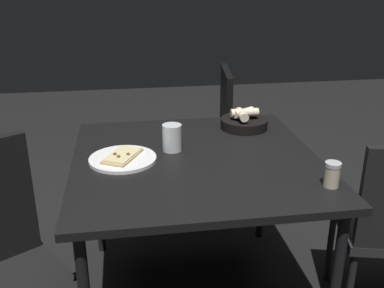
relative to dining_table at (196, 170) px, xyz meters
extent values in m
cube|color=black|center=(0.00, 0.00, 0.04)|extent=(1.02, 1.02, 0.03)
cylinder|color=black|center=(-0.45, -0.45, -0.32)|extent=(0.04, 0.04, 0.69)
cylinder|color=black|center=(-0.45, 0.45, -0.32)|extent=(0.04, 0.04, 0.69)
cylinder|color=white|center=(-0.01, -0.30, 0.07)|extent=(0.28, 0.28, 0.01)
cube|color=tan|center=(-0.01, -0.30, 0.08)|extent=(0.21, 0.18, 0.01)
cube|color=beige|center=(-0.01, -0.30, 0.09)|extent=(0.20, 0.16, 0.01)
sphere|color=brown|center=(0.00, -0.28, 0.09)|extent=(0.02, 0.02, 0.02)
sphere|color=brown|center=(0.02, -0.32, 0.09)|extent=(0.02, 0.02, 0.02)
sphere|color=brown|center=(-0.01, -0.33, 0.09)|extent=(0.02, 0.02, 0.02)
cylinder|color=black|center=(-0.33, 0.29, 0.08)|extent=(0.23, 0.23, 0.05)
cylinder|color=#F4DFBF|center=(-0.29, 0.27, 0.14)|extent=(0.11, 0.04, 0.04)
cylinder|color=#F4DFBF|center=(-0.32, 0.29, 0.14)|extent=(0.04, 0.14, 0.04)
cylinder|color=#F4DFBF|center=(-0.33, 0.29, 0.14)|extent=(0.09, 0.12, 0.04)
cylinder|color=maroon|center=(-0.27, 0.28, 0.08)|extent=(0.06, 0.06, 0.03)
cylinder|color=silver|center=(-0.09, -0.09, 0.12)|extent=(0.08, 0.08, 0.12)
cylinder|color=orange|center=(-0.09, -0.09, 0.10)|extent=(0.07, 0.07, 0.07)
cylinder|color=#BFB299|center=(0.34, 0.44, 0.10)|extent=(0.06, 0.06, 0.08)
cylinder|color=maroon|center=(0.34, 0.44, 0.08)|extent=(0.05, 0.05, 0.04)
cylinder|color=#B7B7BC|center=(0.34, 0.44, 0.15)|extent=(0.06, 0.06, 0.01)
cube|color=black|center=(-0.83, 0.11, -0.22)|extent=(0.50, 0.50, 0.04)
cube|color=black|center=(-0.80, 0.31, 0.02)|extent=(0.42, 0.09, 0.45)
cylinder|color=black|center=(-1.04, -0.05, -0.45)|extent=(0.03, 0.03, 0.42)
cylinder|color=black|center=(-0.66, -0.10, -0.45)|extent=(0.03, 0.03, 0.42)
cylinder|color=black|center=(-0.99, 0.33, -0.45)|extent=(0.03, 0.03, 0.42)
cylinder|color=black|center=(-0.61, 0.28, -0.45)|extent=(0.03, 0.03, 0.42)
cylinder|color=black|center=(-0.02, 0.67, -0.45)|extent=(0.03, 0.03, 0.42)
camera|label=1|loc=(1.69, -0.28, 0.80)|focal=41.77mm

